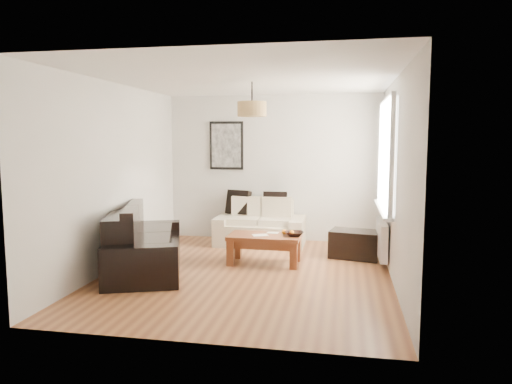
% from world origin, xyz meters
% --- Properties ---
extents(floor, '(4.50, 4.50, 0.00)m').
position_xyz_m(floor, '(0.00, 0.00, 0.00)').
color(floor, brown).
rests_on(floor, ground).
extents(ceiling, '(3.80, 4.50, 0.00)m').
position_xyz_m(ceiling, '(0.00, 0.00, 2.60)').
color(ceiling, white).
rests_on(ceiling, floor).
extents(wall_back, '(3.80, 0.04, 2.60)m').
position_xyz_m(wall_back, '(0.00, 2.25, 1.30)').
color(wall_back, silver).
rests_on(wall_back, floor).
extents(wall_front, '(3.80, 0.04, 2.60)m').
position_xyz_m(wall_front, '(0.00, -2.25, 1.30)').
color(wall_front, silver).
rests_on(wall_front, floor).
extents(wall_left, '(0.04, 4.50, 2.60)m').
position_xyz_m(wall_left, '(-1.90, 0.00, 1.30)').
color(wall_left, silver).
rests_on(wall_left, floor).
extents(wall_right, '(0.04, 4.50, 2.60)m').
position_xyz_m(wall_right, '(1.90, 0.00, 1.30)').
color(wall_right, silver).
rests_on(wall_right, floor).
extents(window_bay, '(0.14, 1.90, 1.60)m').
position_xyz_m(window_bay, '(1.86, 0.80, 1.60)').
color(window_bay, white).
rests_on(window_bay, wall_right).
extents(radiator, '(0.10, 0.90, 0.52)m').
position_xyz_m(radiator, '(1.82, 0.80, 0.38)').
color(radiator, white).
rests_on(radiator, wall_right).
extents(poster, '(0.62, 0.04, 0.87)m').
position_xyz_m(poster, '(-0.85, 2.22, 1.70)').
color(poster, black).
rests_on(poster, wall_back).
extents(pendant_shade, '(0.40, 0.40, 0.20)m').
position_xyz_m(pendant_shade, '(0.00, 0.30, 2.23)').
color(pendant_shade, tan).
rests_on(pendant_shade, ceiling).
extents(loveseat_cream, '(1.52, 0.83, 0.75)m').
position_xyz_m(loveseat_cream, '(-0.15, 1.78, 0.38)').
color(loveseat_cream, '#BAAA96').
rests_on(loveseat_cream, floor).
extents(sofa_leather, '(1.51, 2.12, 0.83)m').
position_xyz_m(sofa_leather, '(-1.43, -0.12, 0.41)').
color(sofa_leather, black).
rests_on(sofa_leather, floor).
extents(coffee_table, '(1.05, 0.58, 0.43)m').
position_xyz_m(coffee_table, '(0.14, 0.55, 0.21)').
color(coffee_table, brown).
rests_on(coffee_table, floor).
extents(ottoman, '(0.82, 0.62, 0.42)m').
position_xyz_m(ottoman, '(1.45, 1.15, 0.21)').
color(ottoman, black).
rests_on(ottoman, floor).
extents(cushion_left, '(0.45, 0.25, 0.43)m').
position_xyz_m(cushion_left, '(-0.57, 1.96, 0.70)').
color(cushion_left, black).
rests_on(cushion_left, loveseat_cream).
extents(cushion_right, '(0.42, 0.14, 0.41)m').
position_xyz_m(cushion_right, '(0.08, 1.96, 0.69)').
color(cushion_right, black).
rests_on(cushion_right, loveseat_cream).
extents(fruit_bowl, '(0.31, 0.31, 0.07)m').
position_xyz_m(fruit_bowl, '(0.57, 0.55, 0.46)').
color(fruit_bowl, black).
rests_on(fruit_bowl, coffee_table).
extents(orange_a, '(0.08, 0.08, 0.07)m').
position_xyz_m(orange_a, '(0.42, 0.62, 0.47)').
color(orange_a, orange).
rests_on(orange_a, fruit_bowl).
extents(orange_b, '(0.09, 0.09, 0.07)m').
position_xyz_m(orange_b, '(0.53, 0.60, 0.47)').
color(orange_b, orange).
rests_on(orange_b, fruit_bowl).
extents(orange_c, '(0.08, 0.08, 0.06)m').
position_xyz_m(orange_c, '(0.41, 0.63, 0.47)').
color(orange_c, orange).
rests_on(orange_c, fruit_bowl).
extents(papers, '(0.26, 0.23, 0.01)m').
position_xyz_m(papers, '(0.08, 0.50, 0.43)').
color(papers, white).
rests_on(papers, coffee_table).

